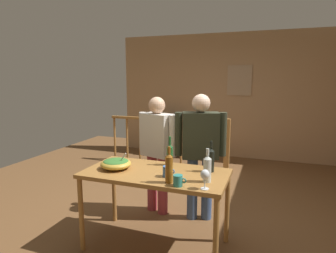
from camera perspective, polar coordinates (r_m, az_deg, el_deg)
ground_plane at (r=3.90m, az=4.08°, el=-17.08°), size 8.01×8.01×0.00m
back_wall at (r=6.52m, az=11.70°, el=5.94°), size 4.95×0.10×2.71m
framed_picture at (r=6.42m, az=13.99°, el=8.85°), size 0.51×0.03×0.64m
stair_railing at (r=5.69m, az=3.09°, el=-2.21°), size 2.50×0.10×1.00m
tv_console at (r=6.63m, az=0.43°, el=-3.40°), size 0.90×0.40×0.51m
flat_screen_tv at (r=6.51m, az=0.35°, el=0.81°), size 0.53×0.12×0.40m
serving_table at (r=2.98m, az=-2.47°, el=-10.45°), size 1.45×0.73×0.81m
salad_bowl at (r=3.08m, az=-10.29°, el=-7.19°), size 0.32×0.32×0.18m
wine_glass at (r=2.49m, az=7.34°, el=-9.58°), size 0.08×0.08×0.17m
wine_bottle_clear at (r=2.66m, az=7.79°, el=-8.19°), size 0.07×0.07×0.31m
wine_bottle_amber at (r=2.61m, az=0.20°, el=-8.16°), size 0.07×0.07×0.34m
wine_bottle_green at (r=3.13m, az=0.36°, el=-5.47°), size 0.07×0.07×0.32m
wine_bottle_dark at (r=2.94m, az=8.49°, el=-6.45°), size 0.07×0.07×0.32m
mug_blue at (r=2.79m, az=-0.15°, el=-8.89°), size 0.12×0.08×0.10m
mug_teal at (r=2.56m, az=2.01°, el=-10.65°), size 0.12×0.08×0.10m
person_standing_left at (r=3.69m, az=-2.18°, el=-3.87°), size 0.56×0.33×1.52m
person_standing_right at (r=3.51m, az=6.43°, el=-4.00°), size 0.60×0.34×1.57m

